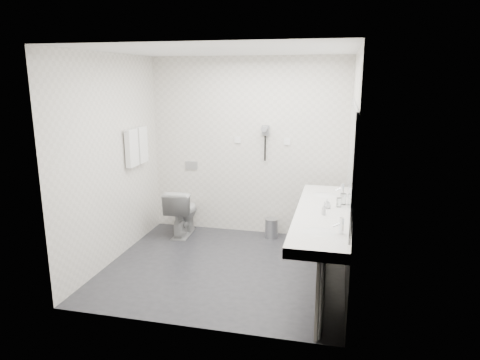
# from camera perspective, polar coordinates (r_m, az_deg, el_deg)

# --- Properties ---
(floor) EXTENTS (2.80, 2.80, 0.00)m
(floor) POSITION_cam_1_polar(r_m,az_deg,el_deg) (5.33, -1.98, -11.34)
(floor) COLOR #29292E
(floor) RESTS_ON ground
(ceiling) EXTENTS (2.80, 2.80, 0.00)m
(ceiling) POSITION_cam_1_polar(r_m,az_deg,el_deg) (4.84, -2.23, 16.61)
(ceiling) COLOR white
(ceiling) RESTS_ON wall_back
(wall_back) EXTENTS (2.80, 0.00, 2.80)m
(wall_back) POSITION_cam_1_polar(r_m,az_deg,el_deg) (6.18, 1.08, 4.31)
(wall_back) COLOR white
(wall_back) RESTS_ON floor
(wall_front) EXTENTS (2.80, 0.00, 2.80)m
(wall_front) POSITION_cam_1_polar(r_m,az_deg,el_deg) (3.73, -7.35, -1.97)
(wall_front) COLOR white
(wall_front) RESTS_ON floor
(wall_left) EXTENTS (0.00, 2.60, 2.60)m
(wall_left) POSITION_cam_1_polar(r_m,az_deg,el_deg) (5.46, -16.42, 2.55)
(wall_left) COLOR white
(wall_left) RESTS_ON floor
(wall_right) EXTENTS (0.00, 2.60, 2.60)m
(wall_right) POSITION_cam_1_polar(r_m,az_deg,el_deg) (4.77, 14.37, 1.12)
(wall_right) COLOR white
(wall_right) RESTS_ON floor
(vanity_counter) EXTENTS (0.55, 2.20, 0.10)m
(vanity_counter) POSITION_cam_1_polar(r_m,az_deg,el_deg) (4.69, 10.72, -4.58)
(vanity_counter) COLOR white
(vanity_counter) RESTS_ON floor
(vanity_panel) EXTENTS (0.03, 2.15, 0.75)m
(vanity_panel) POSITION_cam_1_polar(r_m,az_deg,el_deg) (4.84, 10.80, -9.39)
(vanity_panel) COLOR gray
(vanity_panel) RESTS_ON floor
(vanity_post_near) EXTENTS (0.06, 0.06, 0.75)m
(vanity_post_near) POSITION_cam_1_polar(r_m,az_deg,el_deg) (3.90, 10.52, -15.29)
(vanity_post_near) COLOR silver
(vanity_post_near) RESTS_ON floor
(vanity_post_far) EXTENTS (0.06, 0.06, 0.75)m
(vanity_post_far) POSITION_cam_1_polar(r_m,az_deg,el_deg) (5.81, 11.57, -5.47)
(vanity_post_far) COLOR silver
(vanity_post_far) RESTS_ON floor
(mirror) EXTENTS (0.02, 2.20, 1.05)m
(mirror) POSITION_cam_1_polar(r_m,az_deg,el_deg) (4.53, 14.37, 3.08)
(mirror) COLOR #B2BCC6
(mirror) RESTS_ON wall_right
(basin_near) EXTENTS (0.40, 0.31, 0.05)m
(basin_near) POSITION_cam_1_polar(r_m,az_deg,el_deg) (4.06, 10.30, -6.91)
(basin_near) COLOR white
(basin_near) RESTS_ON vanity_counter
(basin_far) EXTENTS (0.40, 0.31, 0.05)m
(basin_far) POSITION_cam_1_polar(r_m,az_deg,el_deg) (5.30, 11.07, -2.08)
(basin_far) COLOR white
(basin_far) RESTS_ON vanity_counter
(faucet_near) EXTENTS (0.04, 0.04, 0.15)m
(faucet_near) POSITION_cam_1_polar(r_m,az_deg,el_deg) (4.03, 13.13, -5.86)
(faucet_near) COLOR silver
(faucet_near) RESTS_ON vanity_counter
(faucet_far) EXTENTS (0.04, 0.04, 0.15)m
(faucet_far) POSITION_cam_1_polar(r_m,az_deg,el_deg) (5.28, 13.23, -1.25)
(faucet_far) COLOR silver
(faucet_far) RESTS_ON vanity_counter
(soap_bottle_a) EXTENTS (0.07, 0.07, 0.10)m
(soap_bottle_a) POSITION_cam_1_polar(r_m,az_deg,el_deg) (4.77, 11.28, -3.05)
(soap_bottle_a) COLOR white
(soap_bottle_a) RESTS_ON vanity_counter
(soap_bottle_b) EXTENTS (0.07, 0.07, 0.08)m
(soap_bottle_b) POSITION_cam_1_polar(r_m,az_deg,el_deg) (4.76, 11.42, -3.21)
(soap_bottle_b) COLOR white
(soap_bottle_b) RESTS_ON vanity_counter
(soap_bottle_c) EXTENTS (0.05, 0.05, 0.12)m
(soap_bottle_c) POSITION_cam_1_polar(r_m,az_deg,el_deg) (4.53, 10.91, -3.76)
(soap_bottle_c) COLOR white
(soap_bottle_c) RESTS_ON vanity_counter
(glass_left) EXTENTS (0.07, 0.07, 0.10)m
(glass_left) POSITION_cam_1_polar(r_m,az_deg,el_deg) (4.84, 12.81, -2.87)
(glass_left) COLOR silver
(glass_left) RESTS_ON vanity_counter
(glass_right) EXTENTS (0.07, 0.07, 0.12)m
(glass_right) POSITION_cam_1_polar(r_m,az_deg,el_deg) (4.94, 13.35, -2.44)
(glass_right) COLOR silver
(glass_right) RESTS_ON vanity_counter
(toilet) EXTENTS (0.41, 0.69, 0.68)m
(toilet) POSITION_cam_1_polar(r_m,az_deg,el_deg) (6.30, -7.55, -4.13)
(toilet) COLOR white
(toilet) RESTS_ON floor
(flush_plate) EXTENTS (0.18, 0.02, 0.12)m
(flush_plate) POSITION_cam_1_polar(r_m,az_deg,el_deg) (6.44, -6.37, 1.91)
(flush_plate) COLOR #B2B5BA
(flush_plate) RESTS_ON wall_back
(pedal_bin) EXTENTS (0.24, 0.24, 0.26)m
(pedal_bin) POSITION_cam_1_polar(r_m,az_deg,el_deg) (6.21, 4.16, -6.36)
(pedal_bin) COLOR #B2B5BA
(pedal_bin) RESTS_ON floor
(bin_lid) EXTENTS (0.19, 0.19, 0.02)m
(bin_lid) POSITION_cam_1_polar(r_m,az_deg,el_deg) (6.16, 4.18, -5.14)
(bin_lid) COLOR #B2B5BA
(bin_lid) RESTS_ON pedal_bin
(towel_rail) EXTENTS (0.02, 0.62, 0.02)m
(towel_rail) POSITION_cam_1_polar(r_m,az_deg,el_deg) (5.88, -13.56, 6.42)
(towel_rail) COLOR silver
(towel_rail) RESTS_ON wall_left
(towel_near) EXTENTS (0.07, 0.24, 0.48)m
(towel_near) POSITION_cam_1_polar(r_m,az_deg,el_deg) (5.78, -13.97, 4.08)
(towel_near) COLOR white
(towel_near) RESTS_ON towel_rail
(towel_far) EXTENTS (0.07, 0.24, 0.48)m
(towel_far) POSITION_cam_1_polar(r_m,az_deg,el_deg) (6.03, -12.77, 4.52)
(towel_far) COLOR white
(towel_far) RESTS_ON towel_rail
(dryer_cradle) EXTENTS (0.10, 0.04, 0.14)m
(dryer_cradle) POSITION_cam_1_polar(r_m,az_deg,el_deg) (6.06, 3.36, 6.51)
(dryer_cradle) COLOR gray
(dryer_cradle) RESTS_ON wall_back
(dryer_barrel) EXTENTS (0.08, 0.14, 0.08)m
(dryer_barrel) POSITION_cam_1_polar(r_m,az_deg,el_deg) (5.99, 3.24, 6.71)
(dryer_barrel) COLOR gray
(dryer_barrel) RESTS_ON dryer_cradle
(dryer_cord) EXTENTS (0.02, 0.02, 0.35)m
(dryer_cord) POSITION_cam_1_polar(r_m,az_deg,el_deg) (6.09, 3.30, 4.16)
(dryer_cord) COLOR black
(dryer_cord) RESTS_ON dryer_cradle
(switch_plate_a) EXTENTS (0.09, 0.02, 0.09)m
(switch_plate_a) POSITION_cam_1_polar(r_m,az_deg,el_deg) (6.18, -0.30, 5.26)
(switch_plate_a) COLOR white
(switch_plate_a) RESTS_ON wall_back
(switch_plate_b) EXTENTS (0.09, 0.02, 0.09)m
(switch_plate_b) POSITION_cam_1_polar(r_m,az_deg,el_deg) (6.06, 6.17, 5.02)
(switch_plate_b) COLOR white
(switch_plate_b) RESTS_ON wall_back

